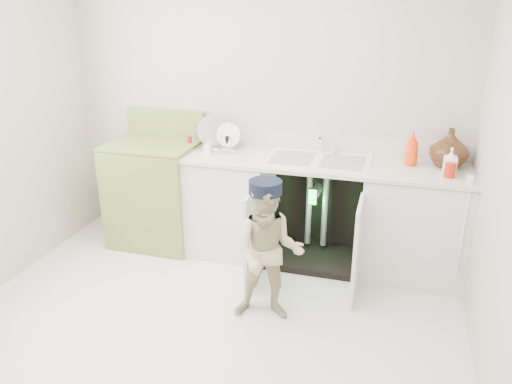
% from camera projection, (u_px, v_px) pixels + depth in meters
% --- Properties ---
extents(ground, '(3.50, 3.50, 0.00)m').
position_uv_depth(ground, '(203.00, 329.00, 3.43)').
color(ground, beige).
rests_on(ground, ground).
extents(room_shell, '(6.00, 5.50, 1.26)m').
position_uv_depth(room_shell, '(195.00, 156.00, 2.98)').
color(room_shell, beige).
rests_on(room_shell, ground).
extents(counter_run, '(2.44, 1.02, 1.20)m').
position_uv_depth(counter_run, '(318.00, 209.00, 4.20)').
color(counter_run, silver).
rests_on(counter_run, ground).
extents(avocado_stove, '(0.76, 0.65, 1.18)m').
position_uv_depth(avocado_stove, '(156.00, 191.00, 4.55)').
color(avocado_stove, olive).
rests_on(avocado_stove, ground).
extents(repair_worker, '(0.55, 0.81, 1.02)m').
position_uv_depth(repair_worker, '(269.00, 252.00, 3.40)').
color(repair_worker, '#C4B98C').
rests_on(repair_worker, ground).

